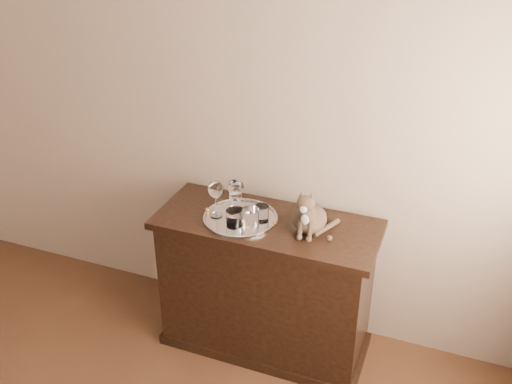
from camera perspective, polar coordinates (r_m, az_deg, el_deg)
wall_back at (r=3.30m, az=-6.88°, el=9.14°), size 4.00×0.10×2.70m
sideboard at (r=3.27m, az=1.02°, el=-9.34°), size 1.20×0.50×0.85m
tray at (r=3.05m, az=-1.57°, el=-2.68°), size 0.40×0.40×0.01m
wine_glass_a at (r=3.09m, az=-2.26°, el=-0.25°), size 0.07×0.07×0.18m
wine_glass_b at (r=3.08m, az=-1.81°, el=-0.30°), size 0.07×0.07×0.18m
wine_glass_c at (r=3.02m, az=-4.04°, el=-0.64°), size 0.08×0.08×0.21m
wine_glass_d at (r=2.99m, az=-2.05°, el=-1.18°), size 0.07×0.07×0.18m
tumbler_a at (r=2.95m, az=-0.55°, el=-2.61°), size 0.09×0.09×0.10m
tumbler_b at (r=2.95m, az=-2.24°, el=-2.62°), size 0.08×0.08×0.09m
tumbler_c at (r=3.00m, az=0.55°, el=-2.17°), size 0.08×0.08×0.09m
cat at (r=2.90m, az=5.46°, el=-1.51°), size 0.28×0.26×0.27m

